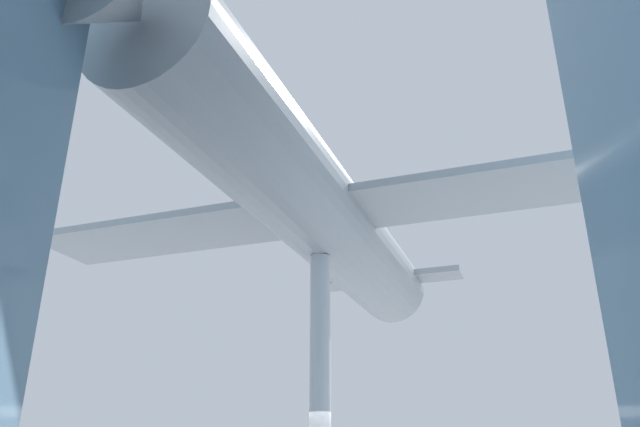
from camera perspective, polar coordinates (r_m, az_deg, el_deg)
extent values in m
cylinder|color=#B7B7BC|center=(13.62, 0.00, -15.80)|extent=(0.45, 0.45, 5.91)
cylinder|color=#93999E|center=(14.66, 0.00, 0.00)|extent=(6.86, 14.23, 2.13)
cube|color=#93999E|center=(14.66, 0.00, 0.00)|extent=(15.03, 7.29, 0.18)
cube|color=#93999E|center=(20.43, 6.03, -6.02)|extent=(4.90, 2.58, 0.18)
cube|color=#93999E|center=(20.82, 5.90, -2.76)|extent=(0.54, 1.10, 2.37)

